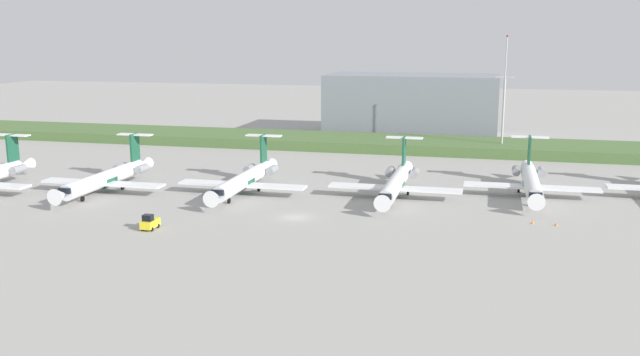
# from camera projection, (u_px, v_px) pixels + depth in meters

# --- Properties ---
(ground_plane) EXTENTS (500.00, 500.00, 0.00)m
(ground_plane) POSITION_uv_depth(u_px,v_px,m) (337.00, 179.00, 133.99)
(ground_plane) COLOR #9E9B96
(grass_berm) EXTENTS (320.00, 20.00, 2.42)m
(grass_berm) POSITION_uv_depth(u_px,v_px,m) (371.00, 143.00, 171.19)
(grass_berm) COLOR #4C6B38
(grass_berm) RESTS_ON ground
(regional_jet_second) EXTENTS (22.81, 31.00, 9.00)m
(regional_jet_second) POSITION_uv_depth(u_px,v_px,m) (107.00, 177.00, 122.70)
(regional_jet_second) COLOR white
(regional_jet_second) RESTS_ON ground
(regional_jet_third) EXTENTS (22.81, 31.00, 9.00)m
(regional_jet_third) POSITION_uv_depth(u_px,v_px,m) (245.00, 179.00, 121.41)
(regional_jet_third) COLOR white
(regional_jet_third) RESTS_ON ground
(regional_jet_fourth) EXTENTS (22.81, 31.00, 9.00)m
(regional_jet_fourth) POSITION_uv_depth(u_px,v_px,m) (396.00, 182.00, 118.70)
(regional_jet_fourth) COLOR white
(regional_jet_fourth) RESTS_ON ground
(regional_jet_fifth) EXTENTS (22.81, 31.00, 9.00)m
(regional_jet_fifth) POSITION_uv_depth(u_px,v_px,m) (531.00, 181.00, 119.57)
(regional_jet_fifth) COLOR white
(regional_jet_fifth) RESTS_ON ground
(antenna_mast) EXTENTS (4.40, 0.50, 27.60)m
(antenna_mast) POSITION_uv_depth(u_px,v_px,m) (504.00, 106.00, 160.28)
(antenna_mast) COLOR #B2B2B7
(antenna_mast) RESTS_ON ground
(distant_hangar) EXTENTS (46.63, 23.30, 16.90)m
(distant_hangar) POSITION_uv_depth(u_px,v_px,m) (412.00, 105.00, 191.54)
(distant_hangar) COLOR gray
(distant_hangar) RESTS_ON ground
(baggage_tug) EXTENTS (1.72, 3.20, 2.30)m
(baggage_tug) POSITION_uv_depth(u_px,v_px,m) (150.00, 223.00, 98.78)
(baggage_tug) COLOR yellow
(baggage_tug) RESTS_ON ground
(safety_cone_front_marker) EXTENTS (0.44, 0.44, 0.55)m
(safety_cone_front_marker) POSITION_uv_depth(u_px,v_px,m) (533.00, 222.00, 101.90)
(safety_cone_front_marker) COLOR orange
(safety_cone_front_marker) RESTS_ON ground
(safety_cone_mid_marker) EXTENTS (0.44, 0.44, 0.55)m
(safety_cone_mid_marker) POSITION_uv_depth(u_px,v_px,m) (556.00, 224.00, 100.82)
(safety_cone_mid_marker) COLOR orange
(safety_cone_mid_marker) RESTS_ON ground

